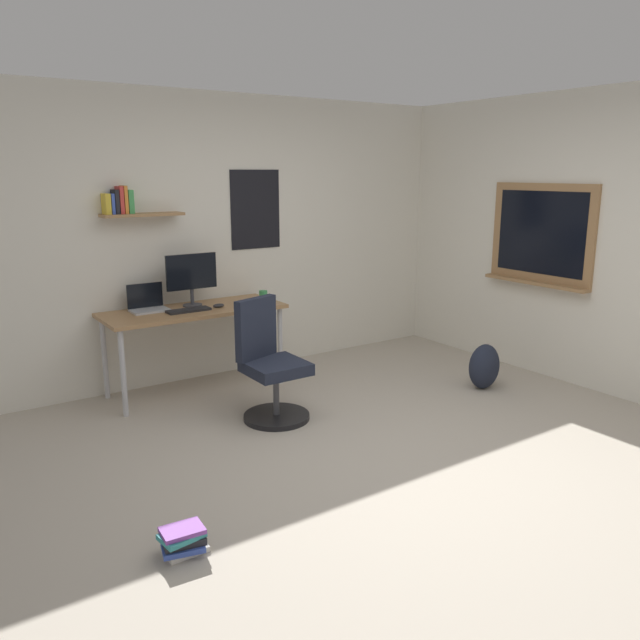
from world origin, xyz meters
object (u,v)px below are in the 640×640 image
(desk, at_px, (194,317))
(monitor_primary, at_px, (192,276))
(laptop, at_px, (148,304))
(book_stack_on_floor, at_px, (183,540))
(backpack, at_px, (484,366))
(coffee_mug, at_px, (263,295))
(office_chair, at_px, (270,368))
(keyboard, at_px, (189,310))
(computer_mouse, at_px, (219,306))

(desk, bearing_deg, monitor_primary, 68.80)
(laptop, xyz_separation_m, monitor_primary, (0.39, -0.05, 0.22))
(book_stack_on_floor, bearing_deg, monitor_primary, 65.04)
(backpack, height_order, book_stack_on_floor, backpack)
(desk, height_order, laptop, laptop)
(monitor_primary, xyz_separation_m, coffee_mug, (0.64, -0.13, -0.22))
(backpack, bearing_deg, office_chair, 165.86)
(desk, bearing_deg, laptop, 157.02)
(office_chair, distance_m, backpack, 2.00)
(desk, height_order, monitor_primary, monitor_primary)
(keyboard, height_order, backpack, keyboard)
(office_chair, bearing_deg, coffee_mug, 63.06)
(laptop, height_order, coffee_mug, laptop)
(coffee_mug, distance_m, book_stack_on_floor, 2.92)
(keyboard, xyz_separation_m, backpack, (2.23, -1.33, -0.55))
(monitor_primary, bearing_deg, computer_mouse, -47.51)
(keyboard, relative_size, backpack, 0.91)
(desk, height_order, coffee_mug, coffee_mug)
(office_chair, relative_size, backpack, 2.33)
(laptop, bearing_deg, keyboard, -39.73)
(desk, distance_m, computer_mouse, 0.23)
(coffee_mug, bearing_deg, computer_mouse, -174.01)
(office_chair, xyz_separation_m, coffee_mug, (0.46, 0.90, 0.38))
(backpack, xyz_separation_m, book_stack_on_floor, (-3.21, -0.86, -0.13))
(laptop, height_order, book_stack_on_floor, laptop)
(office_chair, distance_m, laptop, 1.28)
(coffee_mug, xyz_separation_m, book_stack_on_floor, (-1.74, -2.24, -0.72))
(coffee_mug, bearing_deg, backpack, -43.20)
(office_chair, bearing_deg, desk, 103.59)
(office_chair, distance_m, monitor_primary, 1.20)
(backpack, bearing_deg, monitor_primary, 144.43)
(laptop, bearing_deg, desk, -22.98)
(laptop, relative_size, backpack, 0.76)
(office_chair, height_order, coffee_mug, office_chair)
(keyboard, xyz_separation_m, computer_mouse, (0.28, -0.00, 0.01))
(backpack, bearing_deg, keyboard, 149.14)
(laptop, xyz_separation_m, coffee_mug, (1.03, -0.18, -0.01))
(monitor_primary, xyz_separation_m, book_stack_on_floor, (-1.10, -2.37, -0.94))
(keyboard, relative_size, computer_mouse, 3.56)
(backpack, relative_size, book_stack_on_floor, 1.64)
(coffee_mug, bearing_deg, book_stack_on_floor, -127.88)
(desk, relative_size, laptop, 5.02)
(keyboard, height_order, book_stack_on_floor, keyboard)
(desk, distance_m, coffee_mug, 0.69)
(office_chair, xyz_separation_m, backpack, (1.93, -0.49, -0.20))
(office_chair, bearing_deg, computer_mouse, 91.43)
(coffee_mug, relative_size, book_stack_on_floor, 0.37)
(backpack, bearing_deg, laptop, 148.07)
(computer_mouse, distance_m, backpack, 2.42)
(keyboard, distance_m, book_stack_on_floor, 2.49)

